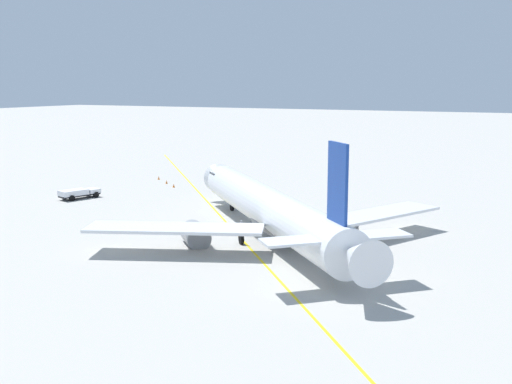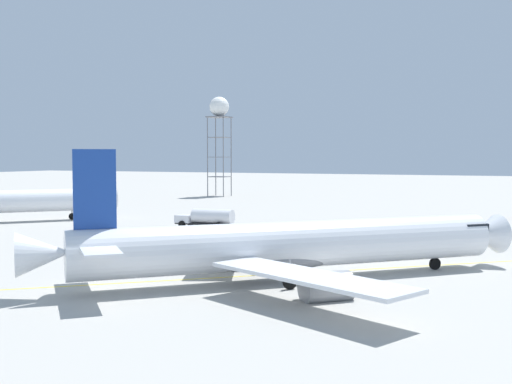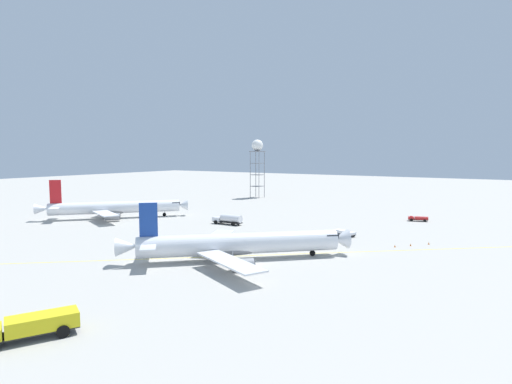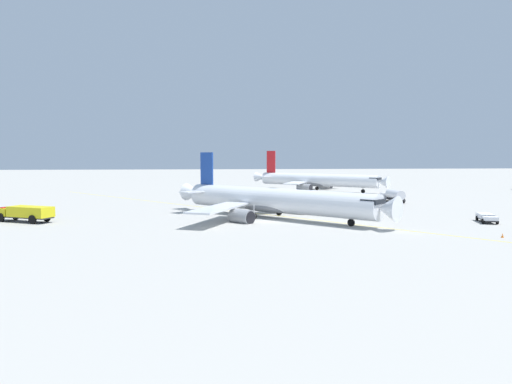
# 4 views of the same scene
# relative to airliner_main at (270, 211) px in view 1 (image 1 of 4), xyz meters

# --- Properties ---
(ground_plane) EXTENTS (600.00, 600.00, 0.00)m
(ground_plane) POSITION_rel_airliner_main_xyz_m (-4.38, 1.06, -2.85)
(ground_plane) COLOR #ADAAA3
(airliner_main) EXTENTS (34.05, 32.77, 11.32)m
(airliner_main) POSITION_rel_airliner_main_xyz_m (0.00, 0.00, 0.00)
(airliner_main) COLOR white
(airliner_main) RESTS_ON ground_plane
(pushback_tug_truck) EXTENTS (5.83, 3.59, 1.30)m
(pushback_tug_truck) POSITION_rel_airliner_main_xyz_m (-8.68, -32.76, -2.04)
(pushback_tug_truck) COLOR #232326
(pushback_tug_truck) RESTS_ON ground_plane
(taxiway_centreline) EXTENTS (122.81, 104.14, 0.01)m
(taxiway_centreline) POSITION_rel_airliner_main_xyz_m (2.92, -1.23, -2.85)
(taxiway_centreline) COLOR yellow
(taxiway_centreline) RESTS_ON ground_plane
(safety_cone_near) EXTENTS (0.36, 0.36, 0.55)m
(safety_cone_near) POSITION_rel_airliner_main_xyz_m (-22.28, -26.55, -2.57)
(safety_cone_near) COLOR orange
(safety_cone_near) RESTS_ON ground_plane
(safety_cone_mid) EXTENTS (0.36, 0.36, 0.55)m
(safety_cone_mid) POSITION_rel_airliner_main_xyz_m (-24.82, -29.59, -2.57)
(safety_cone_mid) COLOR orange
(safety_cone_mid) RESTS_ON ground_plane
(safety_cone_far) EXTENTS (0.36, 0.36, 0.55)m
(safety_cone_far) POSITION_rel_airliner_main_xyz_m (-27.84, -33.20, -2.57)
(safety_cone_far) COLOR orange
(safety_cone_far) RESTS_ON ground_plane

